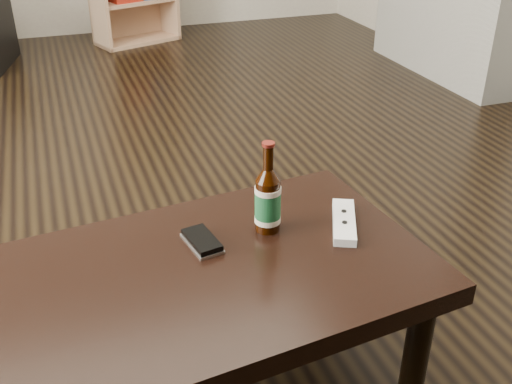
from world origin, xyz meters
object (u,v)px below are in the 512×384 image
object	(u,v)px
coffee_table	(199,290)
beer_bottle	(268,200)
phone	(202,241)
remote	(344,222)

from	to	relation	value
coffee_table	beer_bottle	world-z (taller)	beer_bottle
phone	remote	world-z (taller)	remote
phone	remote	xyz separation A→B (m)	(0.35, -0.03, 0.00)
beer_bottle	remote	distance (m)	0.20
beer_bottle	phone	world-z (taller)	beer_bottle
coffee_table	remote	world-z (taller)	remote
coffee_table	remote	size ratio (longest dim) A/B	5.54
remote	beer_bottle	bearing A→B (deg)	-169.37
remote	coffee_table	bearing A→B (deg)	-145.71
beer_bottle	phone	xyz separation A→B (m)	(-0.17, -0.01, -0.07)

